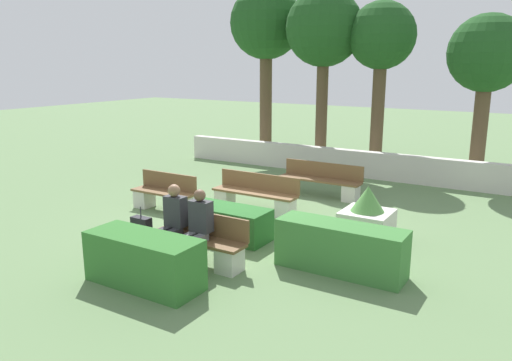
% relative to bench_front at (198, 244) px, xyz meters
% --- Properties ---
extents(ground_plane, '(60.00, 60.00, 0.00)m').
position_rel_bench_front_xyz_m(ground_plane, '(-0.60, 2.11, -0.34)').
color(ground_plane, '#607F51').
extents(perimeter_wall, '(11.37, 0.30, 0.80)m').
position_rel_bench_front_xyz_m(perimeter_wall, '(-0.60, 7.98, 0.06)').
color(perimeter_wall, beige).
rests_on(perimeter_wall, ground_plane).
extents(bench_front, '(1.84, 0.49, 0.87)m').
position_rel_bench_front_xyz_m(bench_front, '(0.00, 0.00, 0.00)').
color(bench_front, brown).
rests_on(bench_front, ground_plane).
extents(bench_left_side, '(2.20, 0.49, 0.87)m').
position_rel_bench_front_xyz_m(bench_left_side, '(-0.05, 5.23, 0.01)').
color(bench_left_side, brown).
rests_on(bench_left_side, ground_plane).
extents(bench_right_side, '(1.64, 0.48, 0.87)m').
position_rel_bench_front_xyz_m(bench_right_side, '(-2.67, 2.12, -0.01)').
color(bench_right_side, brown).
rests_on(bench_right_side, ground_plane).
extents(bench_back, '(2.13, 0.48, 0.87)m').
position_rel_bench_front_xyz_m(bench_back, '(-0.80, 3.20, 0.01)').
color(bench_back, brown).
rests_on(bench_back, ground_plane).
extents(person_seated_man, '(0.38, 0.63, 1.34)m').
position_rel_bench_front_xyz_m(person_seated_man, '(0.09, -0.14, 0.40)').
color(person_seated_man, slate).
rests_on(person_seated_man, ground_plane).
extents(person_seated_woman, '(0.38, 0.63, 1.36)m').
position_rel_bench_front_xyz_m(person_seated_woman, '(-0.47, -0.14, 0.42)').
color(person_seated_woman, '#333338').
rests_on(person_seated_woman, ground_plane).
extents(hedge_block_near_left, '(1.91, 0.74, 0.81)m').
position_rel_bench_front_xyz_m(hedge_block_near_left, '(-0.16, -1.15, 0.07)').
color(hedge_block_near_left, '#33702D').
rests_on(hedge_block_near_left, ground_plane).
extents(hedge_block_near_right, '(1.75, 0.75, 0.63)m').
position_rel_bench_front_xyz_m(hedge_block_near_right, '(-0.31, 1.33, -0.02)').
color(hedge_block_near_right, '#286028').
rests_on(hedge_block_near_right, ground_plane).
extents(hedge_block_mid_left, '(2.15, 0.64, 0.82)m').
position_rel_bench_front_xyz_m(hedge_block_mid_left, '(2.25, 0.94, 0.08)').
color(hedge_block_mid_left, '#3D7A38').
rests_on(hedge_block_mid_left, ground_plane).
extents(planter_corner_left, '(0.93, 0.93, 1.08)m').
position_rel_bench_front_xyz_m(planter_corner_left, '(2.10, 2.68, 0.12)').
color(planter_corner_left, beige).
rests_on(planter_corner_left, ground_plane).
extents(suitcase, '(0.39, 0.18, 0.83)m').
position_rel_bench_front_xyz_m(suitcase, '(-1.29, -0.03, -0.02)').
color(suitcase, black).
rests_on(suitcase, ground_plane).
extents(tree_leftmost, '(2.52, 2.52, 6.04)m').
position_rel_bench_front_xyz_m(tree_leftmost, '(-4.05, 9.23, 4.32)').
color(tree_leftmost, brown).
rests_on(tree_leftmost, ground_plane).
extents(tree_center_left, '(2.43, 2.43, 5.70)m').
position_rel_bench_front_xyz_m(tree_center_left, '(-1.63, 8.73, 4.06)').
color(tree_center_left, brown).
rests_on(tree_center_left, ground_plane).
extents(tree_center_right, '(2.06, 2.06, 5.25)m').
position_rel_bench_front_xyz_m(tree_center_right, '(0.17, 9.00, 3.74)').
color(tree_center_right, brown).
rests_on(tree_center_right, ground_plane).
extents(tree_rightmost, '(2.15, 2.15, 4.75)m').
position_rel_bench_front_xyz_m(tree_rightmost, '(3.17, 8.96, 3.23)').
color(tree_rightmost, brown).
rests_on(tree_rightmost, ground_plane).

